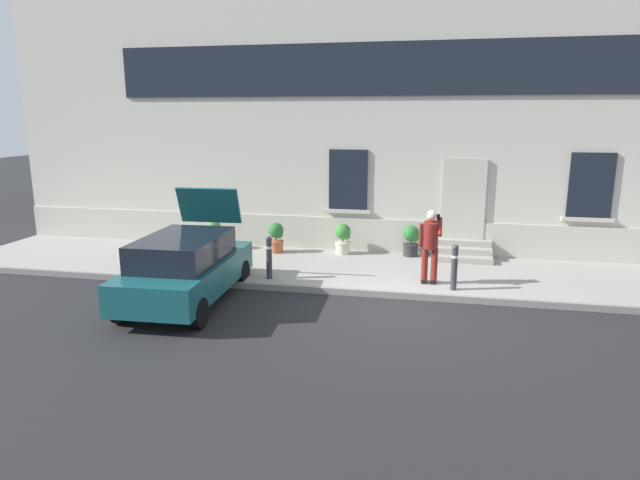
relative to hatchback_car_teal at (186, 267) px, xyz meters
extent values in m
plane|color=#232326|center=(4.47, 0.23, -0.80)|extent=(80.00, 80.00, 0.00)
cube|color=#99968E|center=(4.47, 3.03, -0.72)|extent=(24.00, 3.60, 0.15)
cube|color=gray|center=(4.47, 1.17, -0.72)|extent=(24.00, 0.12, 0.15)
cube|color=beige|center=(4.47, 5.53, 2.95)|extent=(24.00, 1.40, 7.50)
cube|color=#BCB7A8|center=(4.47, 4.81, -0.25)|extent=(24.00, 0.08, 1.10)
cube|color=#1E472D|center=(5.98, 4.80, 0.88)|extent=(1.00, 0.08, 2.10)
cube|color=#BCB7A8|center=(5.98, 4.78, 0.93)|extent=(1.16, 0.06, 2.24)
cube|color=black|center=(2.78, 4.80, 1.40)|extent=(1.10, 0.06, 1.70)
cube|color=#BCB7A8|center=(2.78, 4.77, 0.50)|extent=(1.30, 0.12, 0.10)
cube|color=black|center=(9.18, 4.80, 1.40)|extent=(1.10, 0.06, 1.70)
cube|color=#BCB7A8|center=(9.18, 4.77, 0.50)|extent=(1.30, 0.12, 0.10)
cube|color=black|center=(4.47, 4.80, 4.40)|extent=(16.80, 0.06, 1.40)
cube|color=#9E998E|center=(5.98, 4.03, -0.57)|extent=(1.60, 0.32, 0.16)
cube|color=#9E998E|center=(5.98, 4.35, -0.49)|extent=(1.60, 0.32, 0.32)
cube|color=#9E998E|center=(5.98, 4.67, -0.41)|extent=(1.60, 0.32, 0.48)
cube|color=#165156|center=(0.00, 0.02, -0.18)|extent=(1.90, 4.06, 0.64)
cube|color=black|center=(0.00, -0.13, 0.42)|extent=(1.63, 2.46, 0.56)
cube|color=black|center=(-0.07, 2.03, -0.40)|extent=(1.67, 0.16, 0.20)
cube|color=yellow|center=(-0.07, 2.03, -0.22)|extent=(0.52, 0.04, 0.12)
cube|color=#B21414|center=(-0.83, 2.00, 0.04)|extent=(0.16, 0.05, 0.18)
cube|color=#B21414|center=(0.68, 2.05, 0.04)|extent=(0.16, 0.05, 0.18)
cube|color=#165156|center=(-0.05, 1.47, 1.10)|extent=(1.50, 0.42, 0.87)
cylinder|color=black|center=(-0.74, -1.41, -0.50)|extent=(0.22, 0.61, 0.60)
cylinder|color=black|center=(0.85, -1.35, -0.50)|extent=(0.22, 0.61, 0.60)
cylinder|color=black|center=(-0.85, 1.39, -0.50)|extent=(0.22, 0.61, 0.60)
cylinder|color=black|center=(0.74, 1.45, -0.50)|extent=(0.22, 0.61, 0.60)
cylinder|color=#333338|center=(5.68, 1.58, -0.17)|extent=(0.14, 0.14, 0.95)
sphere|color=#333338|center=(5.68, 1.58, 0.32)|extent=(0.15, 0.15, 0.15)
cylinder|color=silver|center=(5.68, 1.58, 0.12)|extent=(0.15, 0.15, 0.06)
cylinder|color=#333338|center=(1.38, 1.58, -0.17)|extent=(0.14, 0.14, 0.95)
sphere|color=#333338|center=(1.38, 1.58, 0.32)|extent=(0.15, 0.15, 0.15)
cylinder|color=silver|center=(1.38, 1.58, 0.12)|extent=(0.15, 0.15, 0.06)
cylinder|color=maroon|center=(5.03, 1.95, -0.20)|extent=(0.15, 0.15, 0.82)
cube|color=black|center=(5.03, 2.01, -0.60)|extent=(0.12, 0.28, 0.10)
cylinder|color=maroon|center=(5.25, 1.95, -0.20)|extent=(0.15, 0.15, 0.82)
cube|color=black|center=(5.25, 2.01, -0.60)|extent=(0.12, 0.28, 0.10)
cylinder|color=maroon|center=(5.14, 1.91, 0.52)|extent=(0.34, 0.41, 0.66)
sphere|color=tan|center=(5.14, 1.86, 0.97)|extent=(0.22, 0.22, 0.22)
sphere|color=silver|center=(5.14, 1.86, 1.00)|extent=(0.21, 0.21, 0.21)
cylinder|color=maroon|center=(4.92, 1.88, 0.51)|extent=(0.09, 0.16, 0.57)
cylinder|color=maroon|center=(5.34, 1.88, 0.73)|extent=(0.09, 0.43, 0.40)
cube|color=black|center=(5.29, 1.84, 0.95)|extent=(0.07, 0.02, 0.15)
cylinder|color=#606B38|center=(-1.08, 4.15, -0.48)|extent=(0.40, 0.40, 0.34)
cylinder|color=#606B38|center=(-1.08, 4.15, -0.34)|extent=(0.44, 0.44, 0.05)
cylinder|color=#47331E|center=(-1.08, 4.15, -0.19)|extent=(0.04, 0.04, 0.24)
sphere|color=#4C843D|center=(-1.08, 4.15, -0.01)|extent=(0.44, 0.44, 0.44)
sphere|color=#4C843D|center=(-0.98, 4.10, -0.11)|extent=(0.24, 0.24, 0.24)
cylinder|color=#B25B38|center=(0.82, 4.13, -0.48)|extent=(0.40, 0.40, 0.34)
cylinder|color=#B25B38|center=(0.82, 4.13, -0.34)|extent=(0.44, 0.44, 0.05)
cylinder|color=#47331E|center=(0.82, 4.13, -0.19)|extent=(0.04, 0.04, 0.24)
sphere|color=#286B2D|center=(0.82, 4.13, -0.01)|extent=(0.44, 0.44, 0.44)
sphere|color=#286B2D|center=(0.92, 4.08, -0.11)|extent=(0.24, 0.24, 0.24)
cylinder|color=beige|center=(2.71, 4.35, -0.48)|extent=(0.40, 0.40, 0.34)
cylinder|color=beige|center=(2.71, 4.35, -0.34)|extent=(0.44, 0.44, 0.05)
cylinder|color=#47331E|center=(2.71, 4.35, -0.19)|extent=(0.04, 0.04, 0.24)
sphere|color=#387F33|center=(2.71, 4.35, -0.01)|extent=(0.44, 0.44, 0.44)
sphere|color=#387F33|center=(2.81, 4.30, -0.11)|extent=(0.24, 0.24, 0.24)
cylinder|color=#2D2D30|center=(4.61, 4.48, -0.48)|extent=(0.40, 0.40, 0.34)
cylinder|color=#2D2D30|center=(4.61, 4.48, -0.34)|extent=(0.44, 0.44, 0.05)
cylinder|color=#47331E|center=(4.61, 4.48, -0.19)|extent=(0.04, 0.04, 0.24)
sphere|color=#286B2D|center=(4.61, 4.48, -0.01)|extent=(0.44, 0.44, 0.44)
sphere|color=#286B2D|center=(4.71, 4.43, -0.11)|extent=(0.24, 0.24, 0.24)
camera|label=1|loc=(5.11, -10.58, 3.19)|focal=30.81mm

